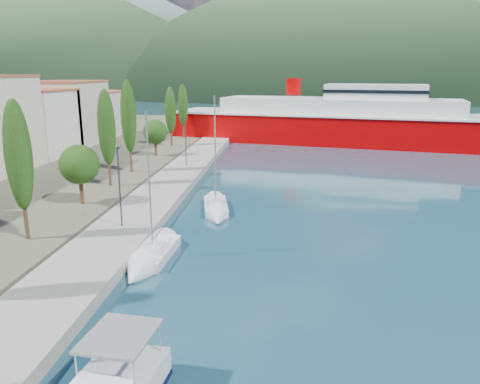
# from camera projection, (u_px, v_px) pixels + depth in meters

# --- Properties ---
(ground) EXTENTS (1400.00, 1400.00, 0.00)m
(ground) POSITION_uv_depth(u_px,v_px,m) (273.00, 115.00, 138.24)
(ground) COLOR navy
(quay) EXTENTS (5.00, 88.00, 0.80)m
(quay) POSITION_uv_depth(u_px,v_px,m) (164.00, 191.00, 48.22)
(quay) COLOR gray
(quay) RESTS_ON ground
(hills_far) EXTENTS (1480.00, 900.00, 180.00)m
(hills_far) POSITION_uv_depth(u_px,v_px,m) (393.00, 20.00, 588.18)
(hills_far) COLOR slate
(hills_far) RESTS_ON ground
(hills_near) EXTENTS (1010.00, 520.00, 115.00)m
(hills_near) POSITION_uv_depth(u_px,v_px,m) (408.00, 24.00, 361.11)
(hills_near) COLOR #325130
(hills_near) RESTS_ON ground
(town_buildings) EXTENTS (9.20, 69.20, 11.30)m
(town_buildings) POSITION_uv_depth(u_px,v_px,m) (6.00, 126.00, 59.50)
(town_buildings) COLOR beige
(town_buildings) RESTS_ON land_strip
(tree_row) EXTENTS (3.51, 65.06, 10.76)m
(tree_row) POSITION_uv_depth(u_px,v_px,m) (122.00, 131.00, 52.26)
(tree_row) COLOR #47301E
(tree_row) RESTS_ON land_strip
(lamp_posts) EXTENTS (0.15, 44.16, 6.06)m
(lamp_posts) POSITION_uv_depth(u_px,v_px,m) (127.00, 179.00, 36.65)
(lamp_posts) COLOR #2D2D33
(lamp_posts) RESTS_ON quay
(sailboat_near) EXTENTS (2.60, 7.59, 10.76)m
(sailboat_near) POSITION_uv_depth(u_px,v_px,m) (146.00, 263.00, 30.05)
(sailboat_near) COLOR silver
(sailboat_near) RESTS_ON ground
(sailboat_mid) EXTENTS (3.39, 7.96, 11.10)m
(sailboat_mid) POSITION_uv_depth(u_px,v_px,m) (217.00, 213.00, 41.02)
(sailboat_mid) COLOR silver
(sailboat_mid) RESTS_ON ground
(ferry) EXTENTS (61.01, 26.12, 11.86)m
(ferry) POSITION_uv_depth(u_px,v_px,m) (339.00, 123.00, 83.03)
(ferry) COLOR #A90002
(ferry) RESTS_ON ground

